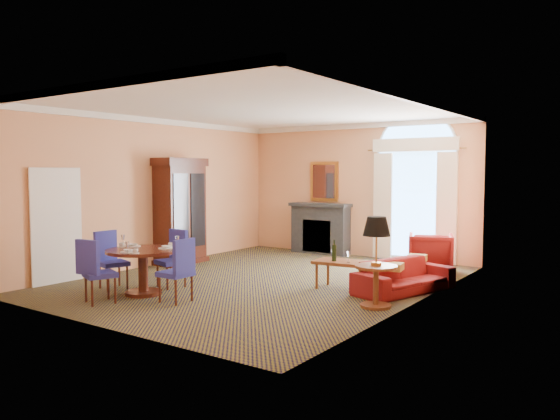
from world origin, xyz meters
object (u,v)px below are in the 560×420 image
Objects in this scene: armoire at (180,213)px; dining_table at (143,261)px; coffee_table at (343,263)px; armchair at (431,253)px; sofa at (404,276)px; side_table at (376,250)px.

dining_table is at bearing -55.59° from armoire.
coffee_table is (2.54, 2.24, -0.10)m from dining_table.
sofa is at bearing 77.36° from armchair.
armoire reaches higher than armchair.
side_table is (0.05, -1.22, 0.59)m from sofa.
sofa is 1.36m from side_table.
dining_table is 5.73m from armchair.
armoire reaches higher than coffee_table.
armchair is 0.65× the size of side_table.
coffee_table is (4.32, -0.37, -0.67)m from armoire.
sofa is at bearing 18.45° from coffee_table.
armoire is at bearing 169.09° from coffee_table.
armoire is 5.45m from side_table.
side_table is (5.32, -1.16, -0.26)m from armoire.
dining_table is 0.90× the size of side_table.
coffee_table is at bearing -4.87° from armoire.
armoire is 2.67× the size of armchair.
coffee_table reaches higher than sofa.
side_table is at bearing -159.81° from sofa.
dining_table is at bearing 35.62° from armchair.
armoire is 5.34m from sofa.
armoire is 1.24× the size of sofa.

